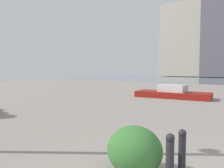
# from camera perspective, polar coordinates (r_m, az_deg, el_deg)

# --- Properties ---
(building_annex) EXTENTS (12.79, 13.85, 21.41)m
(building_annex) POSITION_cam_1_polar(r_m,az_deg,el_deg) (72.41, 19.40, 10.53)
(building_annex) COLOR #B2A899
(building_annex) RESTS_ON ground
(bollard_near) EXTENTS (0.13, 0.13, 0.84)m
(bollard_near) POSITION_cam_1_polar(r_m,az_deg,el_deg) (3.45, 15.01, -18.87)
(bollard_near) COLOR #232328
(bollard_near) RESTS_ON ground
(bollard_mid) EXTENTS (0.13, 0.13, 0.79)m
(bollard_mid) POSITION_cam_1_polar(r_m,az_deg,el_deg) (3.89, 17.98, -16.64)
(bollard_mid) COLOR #232328
(bollard_mid) RESTS_ON ground
(shrub_tall) EXTENTS (0.96, 0.86, 0.81)m
(shrub_tall) POSITION_cam_1_polar(r_m,az_deg,el_deg) (3.82, 5.93, -16.95)
(shrub_tall) COLOR #387533
(shrub_tall) RESTS_ON ground
(boat) EXTENTS (4.76, 2.22, 0.95)m
(boat) POSITION_cam_1_polar(r_m,az_deg,el_deg) (14.31, 15.65, -2.66)
(boat) COLOR maroon
(boat) RESTS_ON ground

